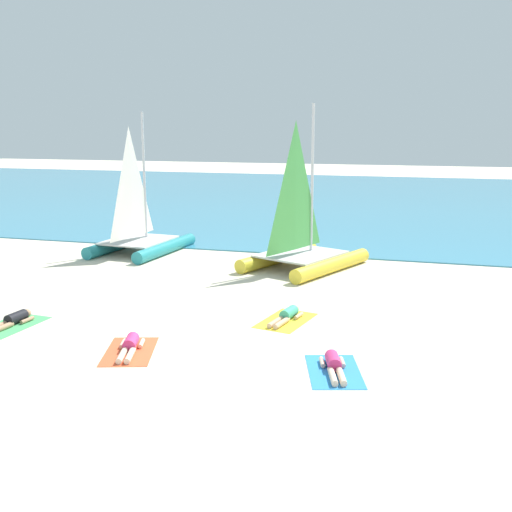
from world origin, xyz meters
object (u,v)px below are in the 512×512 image
object	(u,v)px
sailboat_yellow	(302,245)
sunbather_center_right	(287,315)
sailboat_teal	(139,232)
towel_rightmost	(334,371)
towel_leftmost	(11,325)
sunbather_center_left	(130,345)
sunbather_rightmost	(334,365)
sunbather_leftmost	(13,320)
towel_center_left	(130,351)
towel_center_right	(286,320)

from	to	relation	value
sailboat_yellow	sunbather_center_right	world-z (taller)	sailboat_yellow
sailboat_teal	towel_rightmost	size ratio (longest dim) A/B	2.99
sailboat_teal	towel_leftmost	bearing A→B (deg)	-78.44
sunbather_center_left	sunbather_rightmost	distance (m)	4.76
sunbather_center_left	sunbather_rightmost	bearing A→B (deg)	-15.56
sunbather_leftmost	sunbather_rightmost	size ratio (longest dim) A/B	1.01
towel_leftmost	sunbather_center_right	xyz separation A→B (m)	(6.85, 2.47, 0.13)
towel_center_left	towel_rightmost	world-z (taller)	same
sailboat_yellow	towel_leftmost	world-z (taller)	sailboat_yellow
towel_center_left	towel_rightmost	xyz separation A→B (m)	(4.76, 0.13, 0.00)
sailboat_yellow	towel_center_right	world-z (taller)	sailboat_yellow
towel_leftmost	towel_rightmost	bearing A→B (deg)	-4.81
sailboat_teal	sailboat_yellow	bearing A→B (deg)	-2.49
sailboat_teal	towel_leftmost	xyz separation A→B (m)	(1.05, -9.57, -0.84)
towel_rightmost	sunbather_rightmost	xyz separation A→B (m)	(-0.02, 0.06, 0.13)
towel_leftmost	sunbather_leftmost	xyz separation A→B (m)	(0.01, 0.07, 0.13)
sailboat_yellow	sunbather_center_left	world-z (taller)	sailboat_yellow
sunbather_leftmost	sunbather_center_right	distance (m)	7.26
sunbather_rightmost	towel_center_right	bearing A→B (deg)	103.94
sailboat_teal	towel_leftmost	size ratio (longest dim) A/B	2.99
sunbather_leftmost	towel_rightmost	xyz separation A→B (m)	(8.64, -0.79, -0.13)
towel_leftmost	sunbather_rightmost	distance (m)	8.65
towel_leftmost	sunbather_leftmost	size ratio (longest dim) A/B	1.21
sunbather_center_left	towel_center_right	size ratio (longest dim) A/B	0.81
sailboat_teal	towel_center_left	distance (m)	11.58
sailboat_yellow	sunbather_leftmost	xyz separation A→B (m)	(-5.97, -8.55, -0.75)
sailboat_teal	sunbather_rightmost	xyz separation A→B (m)	(9.68, -10.24, -0.72)
towel_leftmost	sunbather_center_right	distance (m)	7.28
towel_center_left	sunbather_rightmost	xyz separation A→B (m)	(4.74, 0.20, 0.13)
sunbather_leftmost	sunbather_rightmost	bearing A→B (deg)	-0.00
towel_rightmost	sailboat_yellow	bearing A→B (deg)	105.95
towel_leftmost	towel_rightmost	size ratio (longest dim) A/B	1.00
sunbather_center_left	sunbather_center_right	bearing A→B (deg)	30.35
sunbather_leftmost	sunbather_center_left	bearing A→B (deg)	-7.79
sunbather_rightmost	towel_rightmost	bearing A→B (deg)	-90.00
sunbather_center_left	towel_rightmost	xyz separation A→B (m)	(4.78, 0.07, -0.13)
towel_center_right	sailboat_yellow	bearing A→B (deg)	97.94
towel_center_left	towel_center_right	distance (m)	4.40
sailboat_yellow	towel_center_left	world-z (taller)	sailboat_yellow
towel_leftmost	sunbather_leftmost	world-z (taller)	sunbather_leftmost
sailboat_teal	sunbather_leftmost	distance (m)	9.59
sailboat_yellow	sunbather_rightmost	xyz separation A→B (m)	(2.65, -9.28, -0.75)
sunbather_center_left	sailboat_yellow	bearing A→B (deg)	60.20
sunbather_center_left	sunbather_center_right	world-z (taller)	same
towel_leftmost	towel_center_left	bearing A→B (deg)	-12.51
sunbather_leftmost	towel_rightmost	bearing A→B (deg)	-0.41
sailboat_teal	sunbather_rightmost	bearing A→B (deg)	-41.33
towel_leftmost	sunbather_center_left	distance (m)	3.95
sailboat_teal	towel_center_left	bearing A→B (deg)	-59.40
sailboat_yellow	sunbather_leftmost	bearing A→B (deg)	-102.38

